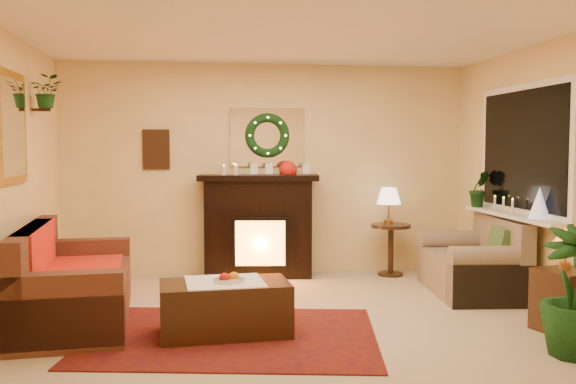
{
  "coord_description": "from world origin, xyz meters",
  "views": [
    {
      "loc": [
        -0.84,
        -5.68,
        1.58
      ],
      "look_at": [
        0.0,
        0.35,
        1.15
      ],
      "focal_mm": 40.0,
      "sensor_mm": 36.0,
      "label": 1
    }
  ],
  "objects": [
    {
      "name": "floor",
      "position": [
        0.0,
        0.0,
        0.0
      ],
      "size": [
        5.0,
        5.0,
        0.0
      ],
      "primitive_type": "plane",
      "color": "beige",
      "rests_on": "ground"
    },
    {
      "name": "ceiling",
      "position": [
        0.0,
        0.0,
        2.6
      ],
      "size": [
        5.0,
        5.0,
        0.0
      ],
      "primitive_type": "plane",
      "color": "white",
      "rests_on": "ground"
    },
    {
      "name": "wall_back",
      "position": [
        0.0,
        2.25,
        1.3
      ],
      "size": [
        5.0,
        5.0,
        0.0
      ],
      "primitive_type": "plane",
      "color": "#EFD88C",
      "rests_on": "ground"
    },
    {
      "name": "wall_front",
      "position": [
        0.0,
        -2.25,
        1.3
      ],
      "size": [
        5.0,
        5.0,
        0.0
      ],
      "primitive_type": "plane",
      "color": "#EFD88C",
      "rests_on": "ground"
    },
    {
      "name": "wall_left",
      "position": [
        -2.5,
        0.0,
        1.3
      ],
      "size": [
        4.5,
        4.5,
        0.0
      ],
      "primitive_type": "plane",
      "color": "#EFD88C",
      "rests_on": "ground"
    },
    {
      "name": "wall_right",
      "position": [
        2.5,
        0.0,
        1.3
      ],
      "size": [
        4.5,
        4.5,
        0.0
      ],
      "primitive_type": "plane",
      "color": "#EFD88C",
      "rests_on": "ground"
    },
    {
      "name": "area_rug",
      "position": [
        -0.58,
        -0.42,
        0.01
      ],
      "size": [
        2.66,
        2.17,
        0.01
      ],
      "primitive_type": "cube",
      "rotation": [
        0.0,
        0.0,
        -0.17
      ],
      "color": "#3E1208",
      "rests_on": "floor"
    },
    {
      "name": "sofa",
      "position": [
        -1.95,
        0.25,
        0.43
      ],
      "size": [
        1.05,
        2.09,
        0.87
      ],
      "primitive_type": "cube",
      "rotation": [
        0.0,
        0.0,
        0.08
      ],
      "color": "brown",
      "rests_on": "floor"
    },
    {
      "name": "red_throw",
      "position": [
        -1.99,
        0.43,
        0.46
      ],
      "size": [
        0.82,
        1.33,
        0.02
      ],
      "primitive_type": "cube",
      "color": "red",
      "rests_on": "sofa"
    },
    {
      "name": "fireplace",
      "position": [
        -0.13,
        2.04,
        0.55
      ],
      "size": [
        1.32,
        0.56,
        1.18
      ],
      "primitive_type": "cube",
      "rotation": [
        0.0,
        0.0,
        -0.12
      ],
      "color": "black",
      "rests_on": "floor"
    },
    {
      "name": "poinsettia",
      "position": [
        0.23,
        2.04,
        1.3
      ],
      "size": [
        0.22,
        0.22,
        0.22
      ],
      "primitive_type": "sphere",
      "color": "red",
      "rests_on": "fireplace"
    },
    {
      "name": "mantel_candle_a",
      "position": [
        -0.55,
        1.99,
        1.26
      ],
      "size": [
        0.06,
        0.06,
        0.18
      ],
      "primitive_type": "cylinder",
      "color": "white",
      "rests_on": "fireplace"
    },
    {
      "name": "mantel_candle_b",
      "position": [
        -0.4,
        2.02,
        1.26
      ],
      "size": [
        0.06,
        0.06,
        0.19
      ],
      "primitive_type": "cylinder",
      "color": "beige",
      "rests_on": "fireplace"
    },
    {
      "name": "mantel_mirror",
      "position": [
        0.0,
        2.23,
        1.7
      ],
      "size": [
        0.92,
        0.02,
        0.72
      ],
      "primitive_type": "cube",
      "color": "white",
      "rests_on": "wall_back"
    },
    {
      "name": "wreath",
      "position": [
        0.0,
        2.19,
        1.72
      ],
      "size": [
        0.55,
        0.11,
        0.55
      ],
      "primitive_type": "torus",
      "rotation": [
        1.57,
        0.0,
        0.0
      ],
      "color": "#194719",
      "rests_on": "wall_back"
    },
    {
      "name": "wall_art",
      "position": [
        -1.35,
        2.23,
        1.55
      ],
      "size": [
        0.32,
        0.03,
        0.48
      ],
      "primitive_type": "cube",
      "color": "#381E11",
      "rests_on": "wall_back"
    },
    {
      "name": "gold_mirror",
      "position": [
        -2.48,
        0.3,
        1.75
      ],
      "size": [
        0.03,
        0.84,
        1.0
      ],
      "primitive_type": "cube",
      "color": "gold",
      "rests_on": "wall_left"
    },
    {
      "name": "hanging_plant",
      "position": [
        -2.34,
        1.05,
        1.97
      ],
      "size": [
        0.33,
        0.28,
        0.36
      ],
      "primitive_type": "imported",
      "color": "#194719",
      "rests_on": "wall_left"
    },
    {
      "name": "loveseat",
      "position": [
        2.06,
        0.82,
        0.42
      ],
      "size": [
        0.95,
        1.49,
        0.82
      ],
      "primitive_type": "cube",
      "rotation": [
        0.0,
        0.0,
        -0.1
      ],
      "color": "gray",
      "rests_on": "floor"
    },
    {
      "name": "window_frame",
      "position": [
        2.48,
        0.55,
        1.55
      ],
      "size": [
        0.03,
        1.86,
        1.36
      ],
      "primitive_type": "cube",
      "color": "white",
      "rests_on": "wall_right"
    },
    {
      "name": "window_glass",
      "position": [
        2.47,
        0.55,
        1.55
      ],
      "size": [
        0.02,
        1.7,
        1.22
      ],
      "primitive_type": "cube",
      "color": "black",
      "rests_on": "wall_right"
    },
    {
      "name": "window_sill",
      "position": [
        2.38,
        0.55,
        0.87
      ],
      "size": [
        0.22,
        1.86,
        0.04
      ],
      "primitive_type": "cube",
      "color": "white",
      "rests_on": "wall_right"
    },
    {
      "name": "mini_tree",
      "position": [
        2.4,
        0.06,
        1.04
      ],
      "size": [
        0.2,
        0.2,
        0.31
      ],
      "primitive_type": "cone",
      "color": "white",
      "rests_on": "window_sill"
    },
    {
      "name": "sill_plant",
      "position": [
        2.35,
        1.27,
        1.08
      ],
      "size": [
        0.3,
        0.24,
        0.55
      ],
      "primitive_type": "imported",
      "color": "black",
      "rests_on": "window_sill"
    },
    {
      "name": "side_table_round",
      "position": [
        1.49,
        1.88,
        0.33
      ],
      "size": [
        0.55,
        0.55,
        0.63
      ],
      "primitive_type": "cylinder",
      "rotation": [
        0.0,
        0.0,
        -0.15
      ],
      "color": "#371C12",
      "rests_on": "floor"
    },
    {
      "name": "lamp_cream",
      "position": [
        1.47,
        1.91,
        0.88
      ],
      "size": [
        0.3,
        0.3,
        0.46
      ],
      "primitive_type": "cone",
      "color": "#FFE2BE",
      "rests_on": "side_table_round"
    },
    {
      "name": "end_table_square",
      "position": [
        2.26,
        -0.68,
        0.27
      ],
      "size": [
        0.54,
        0.54,
        0.54
      ],
      "primitive_type": "cube",
      "rotation": [
        0.0,
        0.0,
        0.28
      ],
      "color": "#321A12",
      "rests_on": "floor"
    },
    {
      "name": "lamp_tiffany",
      "position": [
        2.25,
        -0.64,
        0.74
      ],
      "size": [
        0.26,
        0.26,
        0.39
      ],
      "primitive_type": "cone",
      "color": "orange",
      "rests_on": "end_table_square"
    },
    {
      "name": "coffee_table",
      "position": [
        -0.63,
        -0.37,
        0.21
      ],
      "size": [
        1.11,
        0.66,
        0.45
      ],
      "primitive_type": "cube",
      "rotation": [
        0.0,
        0.0,
        0.07
      ],
      "color": "#492E1D",
      "rests_on": "floor"
    },
    {
      "name": "fruit_bowl",
      "position": [
        -0.6,
        -0.4,
        0.45
      ],
      "size": [
        0.26,
        0.26,
        0.06
      ],
      "primitive_type": "cylinder",
      "color": "silver",
      "rests_on": "coffee_table"
    }
  ]
}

